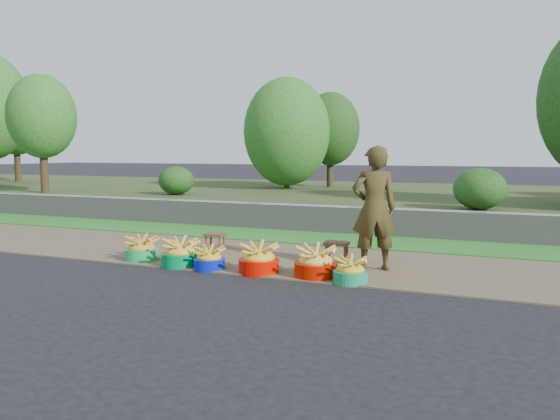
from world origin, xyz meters
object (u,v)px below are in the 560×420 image
at_px(basin_a, 141,250).
at_px(vendor_woman, 374,208).
at_px(basin_c, 209,259).
at_px(basin_d, 259,260).
at_px(stool_left, 215,237).
at_px(basin_e, 316,264).
at_px(stool_right, 337,246).
at_px(basin_b, 180,254).
at_px(basin_f, 350,272).

bearing_deg(basin_a, vendor_woman, 10.86).
relative_size(basin_c, basin_d, 0.81).
bearing_deg(basin_d, basin_a, 177.46).
bearing_deg(stool_left, basin_e, -27.93).
height_order(basin_d, stool_right, basin_d).
bearing_deg(basin_b, basin_f, -1.12).
xyz_separation_m(basin_d, stool_right, (0.80, 0.97, 0.09)).
relative_size(basin_b, basin_c, 1.22).
bearing_deg(stool_right, basin_e, -90.50).
bearing_deg(basin_e, basin_b, -178.09).
distance_m(basin_b, vendor_woman, 2.81).
distance_m(basin_a, basin_c, 1.26).
relative_size(basin_a, basin_e, 0.91).
height_order(basin_b, basin_f, basin_b).
distance_m(basin_d, stool_left, 1.78).
bearing_deg(vendor_woman, basin_f, 56.93).
height_order(basin_b, basin_e, basin_e).
bearing_deg(basin_d, basin_f, -3.05).
relative_size(basin_b, basin_e, 0.97).
height_order(basin_a, basin_c, basin_a).
distance_m(basin_f, stool_right, 1.16).
distance_m(basin_a, stool_left, 1.27).
bearing_deg(basin_f, basin_e, 166.82).
height_order(basin_b, basin_d, basin_d).
relative_size(basin_c, stool_right, 1.16).
bearing_deg(stool_right, basin_b, -153.97).
bearing_deg(stool_right, stool_left, 174.59).
height_order(basin_e, basin_f, basin_e).
bearing_deg(basin_d, vendor_woman, 27.89).
xyz_separation_m(basin_b, stool_right, (2.03, 0.99, 0.09)).
distance_m(basin_b, basin_e, 2.02).
bearing_deg(vendor_woman, basin_c, -5.27).
bearing_deg(stool_right, basin_c, -145.99).
relative_size(basin_e, stool_left, 1.68).
relative_size(stool_right, vendor_woman, 0.22).
relative_size(basin_c, vendor_woman, 0.26).
xyz_separation_m(basin_d, basin_f, (1.29, -0.07, -0.04)).
bearing_deg(vendor_woman, stool_left, -34.98).
bearing_deg(stool_right, basin_f, -64.80).
xyz_separation_m(basin_e, basin_f, (0.50, -0.12, -0.04)).
bearing_deg(stool_right, basin_a, -162.39).
relative_size(stool_left, vendor_woman, 0.20).
bearing_deg(basin_d, stool_left, 138.64).
distance_m(basin_e, stool_right, 0.93).
bearing_deg(stool_left, basin_f, -25.36).
bearing_deg(basin_f, stool_left, 154.64).
distance_m(basin_e, stool_left, 2.41).
distance_m(basin_c, vendor_woman, 2.38).
relative_size(basin_b, stool_left, 1.62).
bearing_deg(vendor_woman, basin_e, 23.08).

